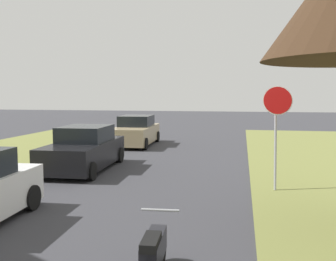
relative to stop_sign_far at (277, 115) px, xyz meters
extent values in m
cylinder|color=#9EA0A5|center=(0.00, 0.21, -1.01)|extent=(0.07, 0.52, 2.22)
cylinder|color=white|center=(0.00, -0.09, 0.41)|extent=(0.82, 0.23, 0.79)
cylinder|color=red|center=(0.00, -0.08, 0.41)|extent=(0.77, 0.23, 0.75)
cylinder|color=black|center=(-5.83, -2.88, -1.86)|extent=(0.22, 0.61, 0.60)
cube|color=black|center=(-6.55, 1.95, -1.57)|extent=(1.98, 4.47, 0.85)
cube|color=black|center=(-6.56, 2.17, -0.86)|extent=(1.68, 2.08, 0.56)
cylinder|color=black|center=(-5.62, 0.33, -1.86)|extent=(0.22, 0.61, 0.60)
cylinder|color=black|center=(-7.36, 0.27, -1.86)|extent=(0.22, 0.61, 0.60)
cylinder|color=black|center=(-5.75, 3.63, -1.86)|extent=(0.22, 0.61, 0.60)
cylinder|color=black|center=(-7.49, 3.57, -1.86)|extent=(0.22, 0.61, 0.60)
cube|color=tan|center=(-6.51, 8.73, -1.57)|extent=(1.98, 4.47, 0.85)
cube|color=black|center=(-6.52, 8.95, -0.86)|extent=(1.68, 2.08, 0.56)
cylinder|color=black|center=(-5.58, 7.12, -1.86)|extent=(0.22, 0.61, 0.60)
cylinder|color=black|center=(-7.32, 7.05, -1.86)|extent=(0.22, 0.61, 0.60)
cylinder|color=black|center=(-5.70, 10.42, -1.86)|extent=(0.22, 0.61, 0.60)
cylinder|color=black|center=(-7.44, 10.35, -1.86)|extent=(0.22, 0.61, 0.60)
cylinder|color=black|center=(-2.19, -5.22, -1.86)|extent=(0.14, 0.61, 0.60)
cube|color=black|center=(-2.14, -5.94, -1.58)|extent=(0.31, 1.03, 0.36)
cube|color=black|center=(-2.13, -6.19, -1.38)|extent=(0.26, 0.57, 0.12)
cylinder|color=#9EA0A5|center=(-2.18, -5.32, -1.21)|extent=(0.60, 0.08, 0.04)
camera|label=1|loc=(-0.95, -11.08, 0.61)|focal=41.40mm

